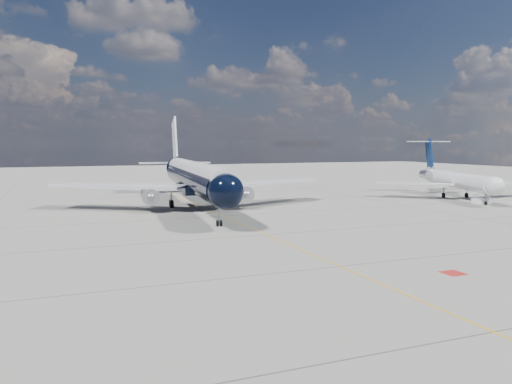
{
  "coord_description": "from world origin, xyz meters",
  "views": [
    {
      "loc": [
        -20.78,
        -38.58,
        9.71
      ],
      "look_at": [
        1.33,
        16.26,
        4.0
      ],
      "focal_mm": 35.0,
      "sensor_mm": 36.0,
      "label": 1
    }
  ],
  "objects": [
    {
      "name": "ground",
      "position": [
        0.0,
        30.0,
        0.0
      ],
      "size": [
        320.0,
        320.0,
        0.0
      ],
      "primitive_type": "plane",
      "color": "gray",
      "rests_on": "ground"
    },
    {
      "name": "taxiway_centerline",
      "position": [
        0.0,
        25.0,
        0.0
      ],
      "size": [
        0.16,
        160.0,
        0.01
      ],
      "primitive_type": "cube",
      "color": "#DF9E0B",
      "rests_on": "ground"
    },
    {
      "name": "red_marking",
      "position": [
        6.8,
        -10.0,
        0.0
      ],
      "size": [
        1.6,
        1.6,
        0.01
      ],
      "primitive_type": "cube",
      "color": "maroon",
      "rests_on": "ground"
    },
    {
      "name": "main_airliner",
      "position": [
        -1.1,
        36.04,
        4.69
      ],
      "size": [
        42.74,
        52.28,
        15.1
      ],
      "rotation": [
        0.0,
        0.0,
        -0.1
      ],
      "color": "black",
      "rests_on": "ground"
    },
    {
      "name": "regional_jet",
      "position": [
        46.6,
        32.17,
        3.44
      ],
      "size": [
        26.45,
        31.2,
        10.9
      ],
      "rotation": [
        0.0,
        0.0,
        -0.34
      ],
      "color": "white",
      "rests_on": "ground"
    },
    {
      "name": "boarding_stair",
      "position": [
        43.92,
        22.78,
        0.55
      ],
      "size": [
        3.09,
        3.37,
        2.99
      ],
      "rotation": [
        0.0,
        0.0,
        0.42
      ],
      "color": "white",
      "rests_on": "ground"
    }
  ]
}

